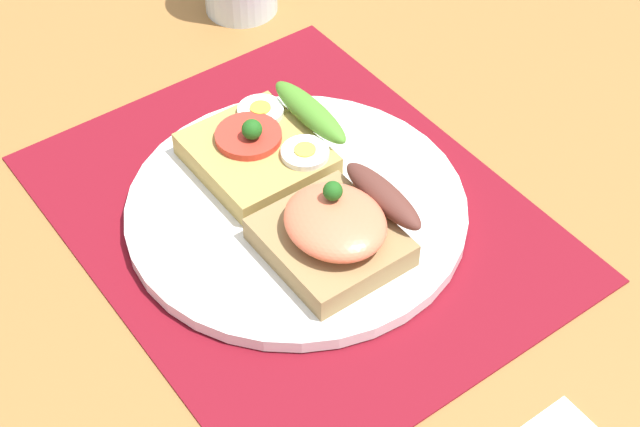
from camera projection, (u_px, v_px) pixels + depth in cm
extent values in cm
cube|color=olive|center=(297.00, 231.00, 74.97)|extent=(120.00, 90.00, 3.20)
cube|color=maroon|center=(297.00, 215.00, 73.71)|extent=(38.63, 30.84, 0.30)
cylinder|color=white|center=(296.00, 209.00, 73.21)|extent=(25.73, 25.73, 1.07)
cube|color=#AA8E49|center=(258.00, 155.00, 75.14)|extent=(10.14, 9.05, 1.98)
cylinder|color=red|center=(244.00, 138.00, 74.55)|extent=(5.16, 5.16, 0.60)
ellipsoid|color=#4A8729|center=(310.00, 112.00, 75.80)|extent=(8.93, 2.20, 1.80)
sphere|color=#1E5919|center=(254.00, 129.00, 73.66)|extent=(1.60, 1.60, 1.60)
cylinder|color=white|center=(261.00, 111.00, 76.89)|extent=(3.68, 3.68, 0.50)
cylinder|color=yellow|center=(260.00, 108.00, 76.65)|extent=(1.66, 1.66, 0.16)
cylinder|color=white|center=(305.00, 153.00, 73.47)|extent=(3.68, 3.68, 0.50)
cylinder|color=yellow|center=(305.00, 150.00, 73.24)|extent=(1.66, 1.66, 0.16)
cube|color=olive|center=(330.00, 242.00, 68.84)|extent=(9.53, 8.56, 1.97)
ellipsoid|color=#EF6E4C|center=(335.00, 222.00, 67.27)|extent=(7.81, 6.85, 2.31)
ellipsoid|color=#582D26|center=(383.00, 196.00, 69.40)|extent=(8.10, 2.20, 1.80)
sphere|color=#1E5919|center=(331.00, 192.00, 66.65)|extent=(1.40, 1.40, 1.40)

